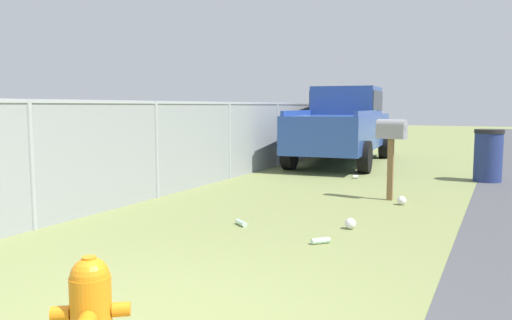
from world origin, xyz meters
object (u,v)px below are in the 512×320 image
at_px(fire_hydrant, 91,313).
at_px(mailbox, 391,136).
at_px(trash_bin, 488,155).
at_px(pickup_truck, 343,123).

xyz_separation_m(fire_hydrant, mailbox, (6.25, -0.52, 0.75)).
distance_m(fire_hydrant, trash_bin, 9.45).
relative_size(mailbox, trash_bin, 1.24).
relative_size(mailbox, pickup_truck, 0.24).
bearing_deg(fire_hydrant, trash_bin, 132.41).
height_order(fire_hydrant, trash_bin, trash_bin).
height_order(mailbox, trash_bin, mailbox).
xyz_separation_m(mailbox, pickup_truck, (5.11, 2.32, 0.03)).
bearing_deg(mailbox, fire_hydrant, -175.95).
distance_m(mailbox, pickup_truck, 5.61).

